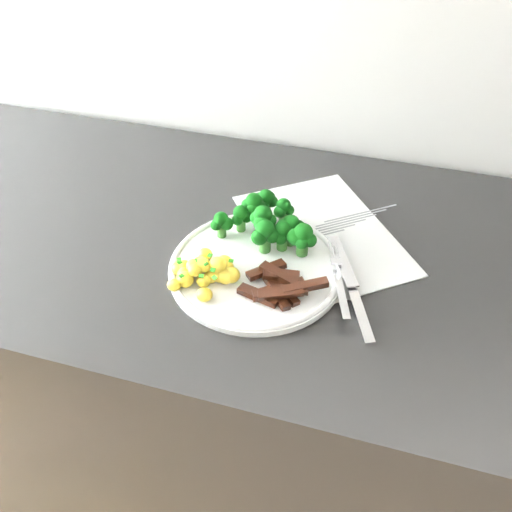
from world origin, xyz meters
name	(u,v)px	position (x,y,z in m)	size (l,w,h in m)	color
counter	(286,413)	(-0.11, 1.66, 0.47)	(2.52, 0.63, 0.94)	black
recipe_paper	(322,233)	(-0.08, 1.71, 0.95)	(0.35, 0.37, 0.00)	white
plate	(256,267)	(-0.16, 1.59, 0.95)	(0.27, 0.27, 0.02)	white
broccoli	(271,222)	(-0.16, 1.66, 0.99)	(0.17, 0.13, 0.07)	#2A5C1F
potatoes	(205,271)	(-0.23, 1.55, 0.97)	(0.11, 0.10, 0.04)	yellow
beef_strips	(279,286)	(-0.12, 1.55, 0.96)	(0.13, 0.10, 0.03)	black
fork	(339,282)	(-0.03, 1.59, 0.96)	(0.06, 0.16, 0.02)	silver
knife	(355,298)	(-0.01, 1.57, 0.95)	(0.10, 0.21, 0.02)	silver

